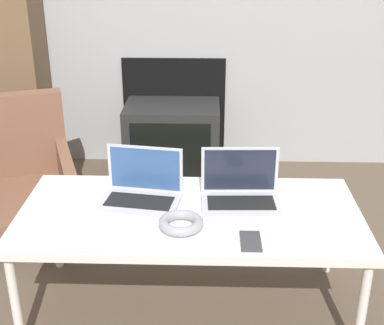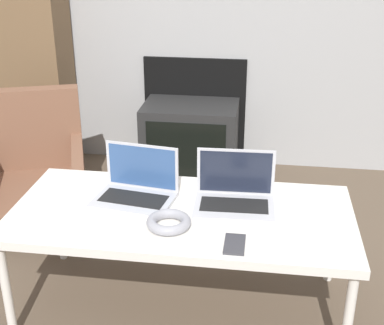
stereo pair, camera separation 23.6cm
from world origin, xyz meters
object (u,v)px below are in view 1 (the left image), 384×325
(phone, at_px, (251,241))
(tv, at_px, (173,140))
(laptop_left, at_px, (141,190))
(headphones, at_px, (181,223))
(armchair, at_px, (16,171))
(laptop_right, at_px, (241,192))

(phone, relative_size, tv, 0.22)
(laptop_left, xyz_separation_m, headphones, (0.17, -0.21, -0.03))
(phone, height_order, tv, tv)
(phone, xyz_separation_m, armchair, (-1.18, 0.94, -0.17))
(headphones, xyz_separation_m, armchair, (-0.93, 0.85, -0.19))
(laptop_left, relative_size, armchair, 0.43)
(laptop_left, relative_size, tv, 0.58)
(laptop_right, xyz_separation_m, tv, (-0.36, 1.26, -0.27))
(laptop_right, distance_m, phone, 0.31)
(laptop_left, bearing_deg, armchair, 148.55)
(tv, distance_m, armchair, 1.02)
(laptop_right, relative_size, armchair, 0.40)
(phone, relative_size, armchair, 0.16)
(armchair, bearing_deg, laptop_left, -59.95)
(armchair, bearing_deg, phone, -58.44)
(headphones, relative_size, phone, 1.29)
(headphones, bearing_deg, armchair, 137.75)
(laptop_right, xyz_separation_m, armchair, (-1.16, 0.64, -0.22))
(laptop_right, height_order, tv, laptop_right)
(laptop_right, distance_m, armchair, 1.34)
(phone, xyz_separation_m, tv, (-0.38, 1.56, -0.23))
(laptop_left, height_order, phone, laptop_left)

